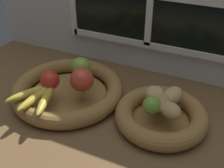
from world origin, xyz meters
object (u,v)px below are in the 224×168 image
object	(u,v)px
apple_red_right	(82,80)
potato_large	(163,102)
potato_back	(173,95)
fruit_bowl_right	(161,115)
potato_small	(170,110)
apple_green_back	(81,67)
fruit_bowl_left	(68,89)
potato_oblong	(155,94)
apple_red_front	(50,80)
banana_bunch_front	(38,96)
lime_near	(152,105)

from	to	relation	value
apple_red_right	potato_large	xyz separation A→B (cm)	(27.04, 1.63, -1.83)
apple_red_right	potato_back	distance (cm)	29.55
fruit_bowl_right	potato_small	distance (cm)	6.74
fruit_bowl_right	apple_red_right	world-z (taller)	apple_red_right
apple_green_back	apple_red_right	world-z (taller)	apple_red_right
apple_red_right	fruit_bowl_left	bearing A→B (deg)	166.60
potato_large	potato_back	bearing A→B (deg)	65.56
apple_green_back	potato_back	distance (cm)	33.56
potato_large	potato_oblong	size ratio (longest dim) A/B	1.23
fruit_bowl_left	potato_small	distance (cm)	37.40
apple_green_back	apple_red_right	size ratio (longest dim) A/B	0.91
apple_red_front	potato_oblong	bearing A→B (deg)	13.57
banana_bunch_front	apple_red_right	bearing A→B (deg)	46.33
fruit_bowl_right	lime_near	xyz separation A→B (cm)	(-2.45, -3.67, 5.67)
fruit_bowl_right	apple_red_front	size ratio (longest dim) A/B	4.49
apple_red_right	lime_near	distance (cm)	24.71
fruit_bowl_right	potato_back	world-z (taller)	potato_back
potato_oblong	lime_near	xyz separation A→B (cm)	(0.96, -6.32, 0.40)
potato_large	potato_small	size ratio (longest dim) A/B	1.18
apple_green_back	potato_back	world-z (taller)	apple_green_back
fruit_bowl_left	banana_bunch_front	distance (cm)	13.38
apple_red_right	banana_bunch_front	bearing A→B (deg)	-133.67
potato_large	fruit_bowl_right	bearing A→B (deg)	-167.66
potato_large	potato_small	world-z (taller)	potato_small
apple_green_back	apple_red_right	xyz separation A→B (cm)	(4.57, -7.43, 0.37)
potato_oblong	potato_back	distance (cm)	5.52
apple_green_back	apple_red_front	world-z (taller)	apple_green_back
apple_red_front	potato_oblong	world-z (taller)	apple_red_front
fruit_bowl_right	potato_back	xyz separation A→B (cm)	(1.89, 4.17, 5.34)
apple_green_back	potato_back	bearing A→B (deg)	-2.79
fruit_bowl_left	apple_red_front	size ratio (longest dim) A/B	6.08
apple_red_right	potato_large	bearing A→B (deg)	3.45
apple_green_back	apple_red_right	bearing A→B (deg)	-58.42
potato_large	potato_back	world-z (taller)	potato_back
banana_bunch_front	apple_red_front	bearing A→B (deg)	88.76
potato_small	apple_red_front	bearing A→B (deg)	-176.53
apple_red_front	banana_bunch_front	bearing A→B (deg)	-91.24
apple_red_front	potato_small	world-z (taller)	apple_red_front
banana_bunch_front	potato_back	distance (cm)	42.37
banana_bunch_front	potato_large	distance (cm)	39.13
potato_small	potato_back	distance (cm)	7.29
fruit_bowl_right	potato_back	size ratio (longest dim) A/B	3.52
apple_red_right	banana_bunch_front	xyz separation A→B (cm)	(-10.12, -10.60, -2.58)
potato_large	potato_oblong	bearing A→B (deg)	142.13
potato_back	fruit_bowl_right	bearing A→B (deg)	-114.44
potato_oblong	potato_back	size ratio (longest dim) A/B	0.81
potato_large	lime_near	xyz separation A→B (cm)	(-2.45, -3.67, 0.62)
apple_red_front	apple_red_right	bearing A→B (deg)	21.01
apple_green_back	lime_near	world-z (taller)	apple_green_back
banana_bunch_front	potato_large	xyz separation A→B (cm)	(37.16, 12.23, 0.75)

